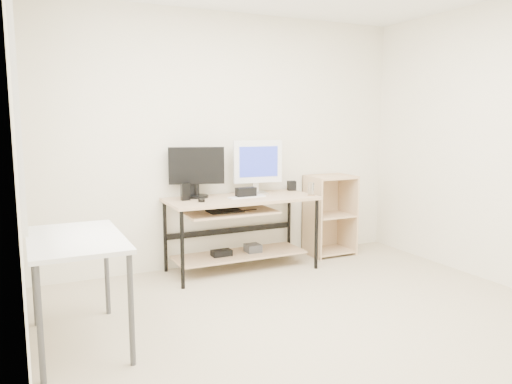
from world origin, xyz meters
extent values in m
cube|color=#C3B496|center=(0.00, 0.00, -0.01)|extent=(4.00, 4.00, 0.01)
cube|color=white|center=(0.00, 2.00, 1.30)|extent=(4.00, 0.01, 2.60)
cube|color=white|center=(-2.00, 0.00, 1.30)|extent=(0.01, 4.00, 2.60)
cube|color=white|center=(-1.98, 0.60, 1.55)|extent=(0.01, 1.00, 1.20)
cube|color=tan|center=(0.00, 1.66, 0.73)|extent=(1.50, 0.65, 0.03)
cube|color=tan|center=(-0.15, 1.60, 0.62)|extent=(0.90, 0.49, 0.02)
cube|color=tan|center=(0.00, 1.71, 0.15)|extent=(1.35, 0.46, 0.02)
cube|color=black|center=(-0.20, 1.60, 0.64)|extent=(0.33, 0.22, 0.01)
cylinder|color=black|center=(0.05, 1.55, 0.64)|extent=(0.14, 0.01, 0.01)
cube|color=#3F3F41|center=(0.15, 1.71, 0.20)|extent=(0.15, 0.15, 0.08)
cube|color=black|center=(-0.20, 1.71, 0.19)|extent=(0.20, 0.12, 0.06)
cylinder|color=black|center=(-0.71, 1.37, 0.36)|extent=(0.04, 0.04, 0.72)
cylinder|color=black|center=(-0.71, 1.94, 0.36)|extent=(0.04, 0.04, 0.72)
cylinder|color=black|center=(0.71, 1.37, 0.36)|extent=(0.04, 0.04, 0.72)
cylinder|color=black|center=(0.71, 1.94, 0.36)|extent=(0.04, 0.04, 0.72)
cube|color=white|center=(-1.68, 0.60, 0.73)|extent=(0.60, 1.00, 0.03)
cylinder|color=#3F3F41|center=(-1.94, 0.14, 0.36)|extent=(0.04, 0.04, 0.72)
cylinder|color=#3F3F41|center=(-1.94, 1.06, 0.36)|extent=(0.04, 0.04, 0.72)
cylinder|color=#3F3F41|center=(-1.42, 0.14, 0.36)|extent=(0.04, 0.04, 0.72)
cylinder|color=#3F3F41|center=(-1.42, 1.06, 0.36)|extent=(0.04, 0.04, 0.72)
cube|color=#D7B586|center=(0.91, 1.78, 0.45)|extent=(0.02, 0.40, 0.90)
cube|color=#D7B586|center=(1.39, 1.78, 0.45)|extent=(0.02, 0.40, 0.90)
cube|color=#D7B586|center=(1.15, 1.97, 0.45)|extent=(0.50, 0.02, 0.90)
cube|color=#D7B586|center=(1.15, 1.78, 0.04)|extent=(0.46, 0.38, 0.02)
cube|color=#D7B586|center=(1.15, 1.78, 0.45)|extent=(0.46, 0.38, 0.02)
cube|color=#D7B586|center=(1.15, 1.78, 0.88)|extent=(0.46, 0.38, 0.02)
cylinder|color=black|center=(-0.40, 1.84, 0.76)|extent=(0.23, 0.23, 0.02)
cylinder|color=black|center=(-0.40, 1.84, 0.83)|extent=(0.05, 0.05, 0.11)
cube|color=black|center=(-0.40, 1.84, 1.07)|extent=(0.54, 0.21, 0.37)
cube|color=black|center=(-0.40, 1.81, 1.07)|extent=(0.45, 0.14, 0.29)
cube|color=silver|center=(0.25, 1.80, 0.76)|extent=(0.19, 0.17, 0.02)
cylinder|color=silver|center=(0.25, 1.80, 0.82)|extent=(0.05, 0.05, 0.10)
cube|color=white|center=(0.25, 1.80, 1.09)|extent=(0.52, 0.11, 0.44)
cube|color=#2B39BB|center=(0.25, 1.77, 1.09)|extent=(0.44, 0.05, 0.35)
cube|color=white|center=(0.05, 1.62, 0.76)|extent=(0.39, 0.13, 0.01)
ellipsoid|color=#B4B4B9|center=(0.11, 1.64, 0.77)|extent=(0.10, 0.12, 0.04)
cube|color=black|center=(0.04, 1.63, 0.80)|extent=(0.20, 0.09, 0.10)
cube|color=black|center=(-0.41, 1.88, 0.79)|extent=(0.11, 0.11, 0.07)
cube|color=black|center=(-0.41, 1.88, 0.88)|extent=(0.12, 0.12, 0.11)
cube|color=black|center=(0.70, 1.87, 0.80)|extent=(0.11, 0.11, 0.10)
cube|color=black|center=(-0.56, 1.72, 0.83)|extent=(0.09, 0.06, 0.17)
cylinder|color=black|center=(-0.45, 1.57, 0.76)|extent=(0.08, 0.08, 0.03)
cube|color=black|center=(0.10, 1.65, 0.75)|extent=(0.08, 0.11, 0.01)
cylinder|color=#9D6F46|center=(0.70, 1.47, 0.75)|extent=(0.09, 0.09, 0.01)
cylinder|color=white|center=(0.70, 1.47, 0.82)|extent=(0.07, 0.07, 0.13)
camera|label=1|loc=(-1.99, -2.84, 1.53)|focal=35.00mm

